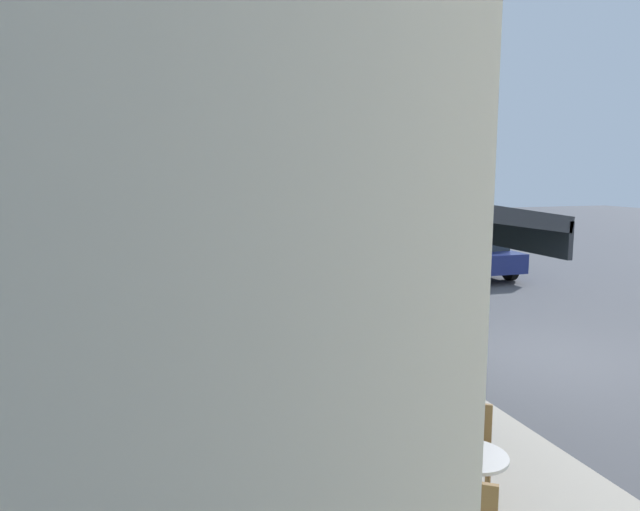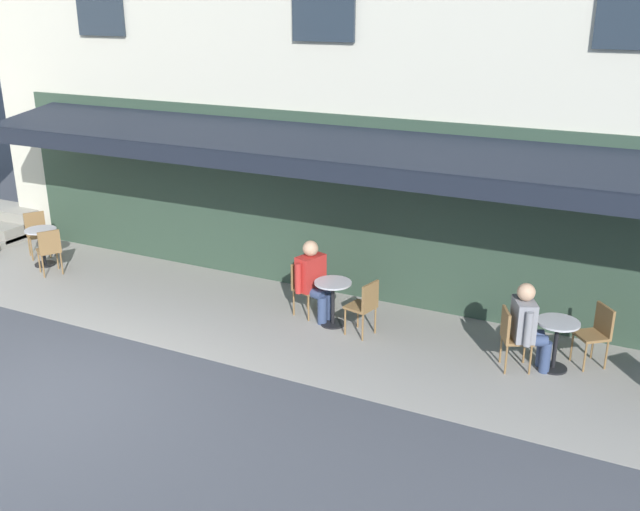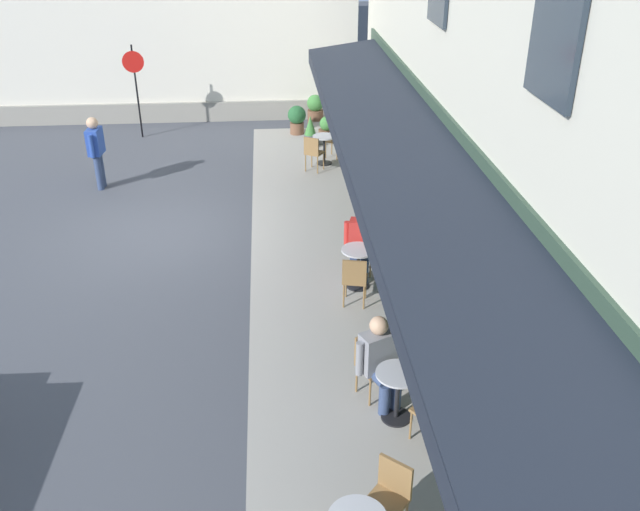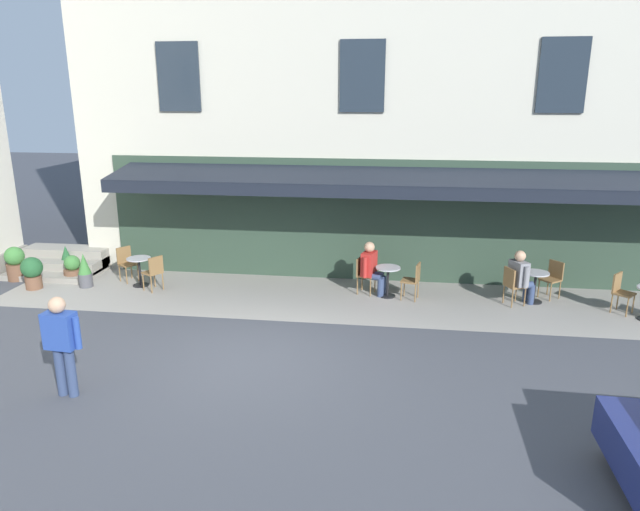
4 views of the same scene
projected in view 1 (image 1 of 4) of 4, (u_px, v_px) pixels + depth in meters
The scene contains 16 objects.
ground_plane at pixel (532, 358), 9.69m from camera, with size 70.00×70.00×0.00m, color #42444C.
sidewalk_cafe_terrace at pixel (289, 325), 11.74m from camera, with size 20.50×3.20×0.01m, color gray.
cafe_table_near_entrance at pixel (261, 264), 16.43m from camera, with size 0.60×0.60×0.75m.
cafe_chair_wicker_corner_right at pixel (268, 259), 17.03m from camera, with size 0.55×0.55×0.91m.
cafe_chair_wicker_kerbside at pixel (249, 265), 15.85m from camera, with size 0.56×0.56×0.91m.
cafe_table_mid_terrace at pixel (283, 312), 10.83m from camera, with size 0.60×0.60×0.75m.
cafe_chair_wicker_facing_street at pixel (283, 301), 11.45m from camera, with size 0.48×0.48×0.91m.
cafe_chair_wicker_corner_left at pixel (282, 317), 10.20m from camera, with size 0.50×0.50×0.91m.
cafe_table_streetside at pixel (246, 279), 14.08m from camera, with size 0.60×0.60×0.75m.
cafe_chair_wicker_near_door at pixel (262, 281), 13.61m from camera, with size 0.53×0.53×0.91m.
cafe_chair_wicker_under_awning at pixel (227, 275), 14.41m from camera, with size 0.56×0.56×0.91m.
cafe_table_far_end at pixel (471, 483), 4.87m from camera, with size 0.60×0.60×0.75m.
cafe_chair_wicker_by_window at pixel (470, 443), 5.47m from camera, with size 0.55×0.55×0.91m.
seated_patron_in_red at pixel (282, 305), 10.39m from camera, with size 0.63×0.66×1.33m.
seated_companion_in_grey at pixel (256, 273), 13.74m from camera, with size 0.64×0.62×1.31m.
parked_car_navy at pixel (461, 251), 17.57m from camera, with size 4.33×1.88×1.33m.
Camera 1 is at (7.82, -6.25, 3.11)m, focal length 32.31 mm.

